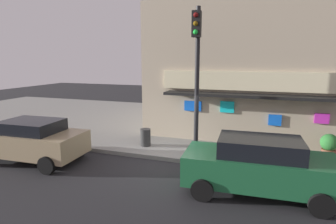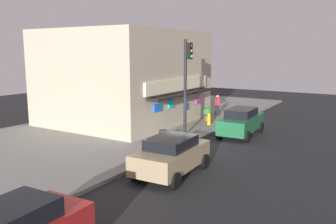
{
  "view_description": "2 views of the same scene",
  "coord_description": "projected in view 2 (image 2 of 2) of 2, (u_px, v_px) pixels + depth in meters",
  "views": [
    {
      "loc": [
        3.35,
        -9.62,
        3.9
      ],
      "look_at": [
        -0.37,
        1.19,
        1.73
      ],
      "focal_mm": 29.54,
      "sensor_mm": 36.0,
      "label": 1
    },
    {
      "loc": [
        -17.38,
        -9.18,
        5.2
      ],
      "look_at": [
        0.64,
        2.06,
        1.54
      ],
      "focal_mm": 38.04,
      "sensor_mm": 36.0,
      "label": 2
    }
  ],
  "objects": [
    {
      "name": "fire_hydrant",
      "position": [
        209.0,
        119.0,
        24.5
      ],
      "size": [
        0.49,
        0.25,
        0.81
      ],
      "color": "gold",
      "rests_on": "sidewalk"
    },
    {
      "name": "sidewalk",
      "position": [
        111.0,
        130.0,
        23.38
      ],
      "size": [
        39.02,
        12.22,
        0.17
      ],
      "primitive_type": "cube",
      "color": "gray",
      "rests_on": "ground_plane"
    },
    {
      "name": "corner_building",
      "position": [
        126.0,
        76.0,
        25.72
      ],
      "size": [
        10.21,
        9.66,
        6.4
      ],
      "color": "tan",
      "rests_on": "sidewalk"
    },
    {
      "name": "parked_car_green",
      "position": [
        241.0,
        121.0,
        22.05
      ],
      "size": [
        4.36,
        2.13,
        1.69
      ],
      "color": "#1E6038",
      "rests_on": "ground_plane"
    },
    {
      "name": "traffic_light",
      "position": [
        187.0,
        75.0,
        20.79
      ],
      "size": [
        0.32,
        0.58,
        5.7
      ],
      "color": "black",
      "rests_on": "sidewalk"
    },
    {
      "name": "pedestrian",
      "position": [
        217.0,
        104.0,
        28.02
      ],
      "size": [
        0.43,
        0.51,
        1.62
      ],
      "color": "black",
      "rests_on": "sidewalk"
    },
    {
      "name": "ground_plane",
      "position": [
        193.0,
        144.0,
        20.2
      ],
      "size": [
        58.53,
        58.53,
        0.0
      ],
      "primitive_type": "plane",
      "color": "#232326"
    },
    {
      "name": "parked_car_tan",
      "position": [
        171.0,
        155.0,
        15.09
      ],
      "size": [
        4.05,
        2.25,
        1.62
      ],
      "color": "#9E8966",
      "rests_on": "ground_plane"
    },
    {
      "name": "trash_can",
      "position": [
        163.0,
        137.0,
        19.54
      ],
      "size": [
        0.45,
        0.45,
        0.75
      ],
      "primitive_type": "cylinder",
      "color": "#2D2D2D",
      "rests_on": "sidewalk"
    },
    {
      "name": "potted_plant_by_doorway",
      "position": [
        207.0,
        113.0,
        26.01
      ],
      "size": [
        0.64,
        0.64,
        0.96
      ],
      "color": "brown",
      "rests_on": "sidewalk"
    }
  ]
}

